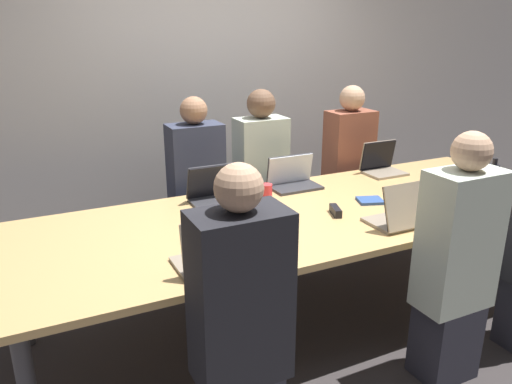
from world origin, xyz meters
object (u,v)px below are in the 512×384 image
person_near_midright (456,266)px  person_far_center (261,180)px  person_near_left (240,329)px  stapler (336,211)px  laptop_far_center (293,178)px  laptop_near_midright (401,214)px  laptop_near_right (487,197)px  cup_far_center (266,190)px  laptop_far_midleft (213,192)px  person_far_right (348,170)px  person_far_midleft (197,192)px  cup_near_midright (430,212)px  laptop_near_left (212,254)px  laptop_far_right (381,164)px  bottle_near_right (492,179)px

person_near_midright → person_far_center: bearing=-81.3°
person_near_left → stapler: 1.27m
laptop_far_center → person_near_left: bearing=-127.0°
laptop_near_midright → person_near_left: bearing=19.7°
laptop_near_right → stapler: laptop_near_right is taller
cup_far_center → laptop_far_midleft: 0.39m
cup_far_center → person_far_center: bearing=67.6°
stapler → person_near_midright: bearing=-52.1°
person_far_right → cup_far_center: bearing=-155.5°
person_far_midleft → stapler: (0.57, -1.02, 0.10)m
person_far_right → person_far_center: (-0.84, 0.03, 0.01)m
person_far_midleft → person_far_right: bearing=-0.6°
laptop_far_center → cup_near_midright: laptop_far_center is taller
laptop_near_left → person_near_left: size_ratio=0.24×
person_far_right → person_far_center: bearing=178.1°
cup_far_center → laptop_near_right: bearing=-35.1°
laptop_far_midleft → laptop_far_right: bearing=2.3°
laptop_far_midleft → laptop_near_left: (-0.36, -0.92, 0.01)m
person_near_midright → laptop_near_left: bearing=-17.7°
person_far_center → laptop_far_midleft: 0.77m
laptop_far_center → cup_far_center: bearing=-162.2°
laptop_near_left → bottle_near_right: (2.19, 0.22, 0.03)m
person_far_right → laptop_far_center: (-0.78, -0.39, 0.13)m
person_far_right → laptop_far_midleft: size_ratio=4.46×
person_far_midleft → laptop_near_midright: size_ratio=4.32×
bottle_near_right → laptop_far_center: bearing=147.9°
person_near_left → person_near_midright: 1.26m
laptop_far_center → person_far_midleft: person_far_midleft is taller
cup_far_center → person_far_midleft: (-0.35, 0.49, -0.11)m
laptop_far_right → person_far_right: (-0.05, 0.38, -0.14)m
laptop_far_right → laptop_near_midright: 1.14m
laptop_far_right → person_far_midleft: size_ratio=0.22×
cup_far_center → person_far_midleft: size_ratio=0.06×
person_far_right → stapler: (-0.82, -1.00, 0.09)m
person_far_midleft → bottle_near_right: 2.14m
laptop_far_center → laptop_far_midleft: 0.65m
cup_far_center → cup_near_midright: size_ratio=0.91×
person_near_midright → stapler: (-0.26, 0.75, 0.10)m
person_far_right → laptop_near_left: 2.25m
cup_far_center → person_far_right: bearing=24.5°
laptop_far_midleft → person_near_midright: (0.87, -1.31, -0.15)m
cup_near_midright → person_near_midright: bearing=-117.2°
laptop_far_right → person_near_midright: person_near_midright is taller
laptop_far_midleft → laptop_near_left: bearing=-111.2°
laptop_far_center → bottle_near_right: bottle_near_right is taller
person_near_left → laptop_near_right: person_near_left is taller
person_far_midleft → bottle_near_right: size_ratio=5.44×
person_far_right → laptop_far_center: person_far_right is taller
laptop_near_right → person_near_midright: person_near_midright is taller
laptop_far_center → cup_far_center: 0.28m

